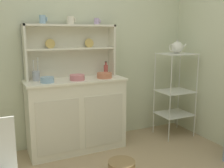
# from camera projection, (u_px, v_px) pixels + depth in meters

# --- Properties ---
(wall_back) EXTENTS (3.84, 0.05, 2.50)m
(wall_back) POSITION_uv_depth(u_px,v_px,m) (71.00, 43.00, 3.16)
(wall_back) COLOR beige
(wall_back) RESTS_ON ground
(hutch_cabinet) EXTENTS (1.14, 0.45, 0.85)m
(hutch_cabinet) POSITION_uv_depth(u_px,v_px,m) (76.00, 114.00, 3.08)
(hutch_cabinet) COLOR silver
(hutch_cabinet) RESTS_ON ground
(hutch_shelf_unit) EXTENTS (1.07, 0.18, 0.62)m
(hutch_shelf_unit) POSITION_uv_depth(u_px,v_px,m) (70.00, 46.00, 3.07)
(hutch_shelf_unit) COLOR silver
(hutch_shelf_unit) RESTS_ON hutch_cabinet
(bakers_rack) EXTENTS (0.44, 0.37, 1.11)m
(bakers_rack) POSITION_uv_depth(u_px,v_px,m) (175.00, 86.00, 3.47)
(bakers_rack) COLOR silver
(bakers_rack) RESTS_ON ground
(floor_basket) EXTENTS (0.27, 0.27, 0.15)m
(floor_basket) POSITION_uv_depth(u_px,v_px,m) (122.00, 168.00, 2.55)
(floor_basket) COLOR #93754C
(floor_basket) RESTS_ON ground
(cup_sky_0) EXTENTS (0.08, 0.07, 0.09)m
(cup_sky_0) POSITION_uv_depth(u_px,v_px,m) (43.00, 19.00, 2.84)
(cup_sky_0) COLOR #8EB2D1
(cup_sky_0) RESTS_ON hutch_shelf_unit
(cup_cream_1) EXTENTS (0.10, 0.08, 0.09)m
(cup_cream_1) POSITION_uv_depth(u_px,v_px,m) (71.00, 20.00, 2.98)
(cup_cream_1) COLOR silver
(cup_cream_1) RESTS_ON hutch_shelf_unit
(cup_lilac_2) EXTENTS (0.08, 0.07, 0.08)m
(cup_lilac_2) POSITION_uv_depth(u_px,v_px,m) (97.00, 21.00, 3.11)
(cup_lilac_2) COLOR #B79ECC
(cup_lilac_2) RESTS_ON hutch_shelf_unit
(bowl_mixing_large) EXTENTS (0.15, 0.15, 0.06)m
(bowl_mixing_large) POSITION_uv_depth(u_px,v_px,m) (47.00, 80.00, 2.79)
(bowl_mixing_large) COLOR #8EB2D1
(bowl_mixing_large) RESTS_ON hutch_cabinet
(bowl_floral_medium) EXTENTS (0.16, 0.16, 0.06)m
(bowl_floral_medium) POSITION_uv_depth(u_px,v_px,m) (77.00, 77.00, 2.92)
(bowl_floral_medium) COLOR #D17A84
(bowl_floral_medium) RESTS_ON hutch_cabinet
(bowl_cream_small) EXTENTS (0.18, 0.18, 0.06)m
(bowl_cream_small) POSITION_uv_depth(u_px,v_px,m) (104.00, 75.00, 3.06)
(bowl_cream_small) COLOR #C67556
(bowl_cream_small) RESTS_ON hutch_cabinet
(jam_bottle) EXTENTS (0.05, 0.05, 0.18)m
(jam_bottle) POSITION_uv_depth(u_px,v_px,m) (106.00, 70.00, 3.24)
(jam_bottle) COLOR #B74C47
(jam_bottle) RESTS_ON hutch_cabinet
(utensil_jar) EXTENTS (0.08, 0.08, 0.25)m
(utensil_jar) POSITION_uv_depth(u_px,v_px,m) (36.00, 76.00, 2.88)
(utensil_jar) COLOR #B2B7C6
(utensil_jar) RESTS_ON hutch_cabinet
(porcelain_teapot) EXTENTS (0.24, 0.15, 0.18)m
(porcelain_teapot) POSITION_uv_depth(u_px,v_px,m) (177.00, 47.00, 3.37)
(porcelain_teapot) COLOR white
(porcelain_teapot) RESTS_ON bakers_rack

